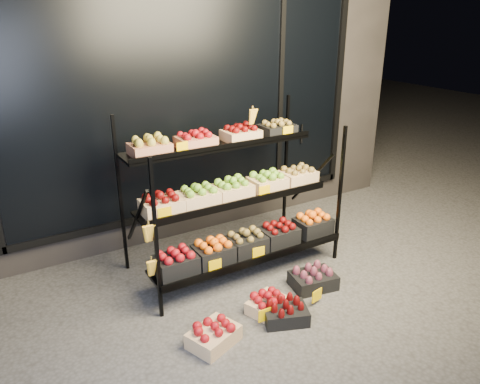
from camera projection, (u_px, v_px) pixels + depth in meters
ground at (267, 293)px, 4.57m from camera, size 24.00×24.00×0.00m
building at (158, 78)px, 6.00m from camera, size 6.00×2.08×3.50m
display_rack at (235, 198)px, 4.76m from camera, size 2.18×1.02×1.74m
tag_floor_a at (265, 319)px, 4.09m from camera, size 0.13×0.01×0.12m
tag_floor_b at (317, 299)px, 4.37m from camera, size 0.13×0.01×0.12m
floor_crate_left at (214, 334)px, 3.85m from camera, size 0.48×0.42×0.20m
floor_crate_midleft at (285, 312)px, 4.13m from camera, size 0.46×0.40×0.20m
floor_crate_midright at (267, 303)px, 4.27m from camera, size 0.42×0.36×0.18m
floor_crate_right at (313, 278)px, 4.63m from camera, size 0.47×0.38×0.21m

